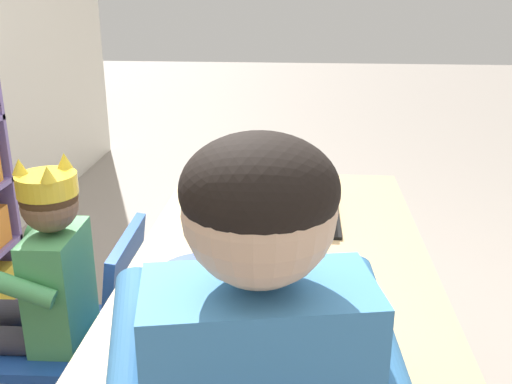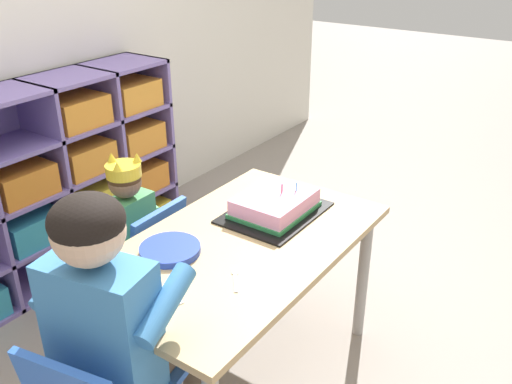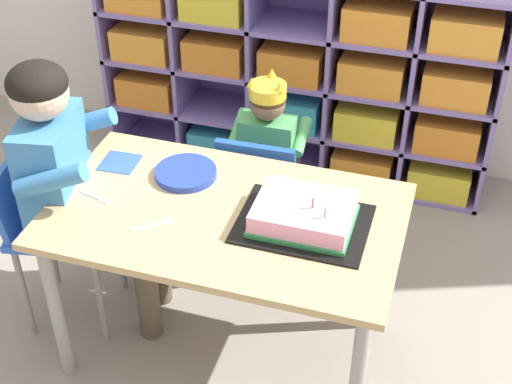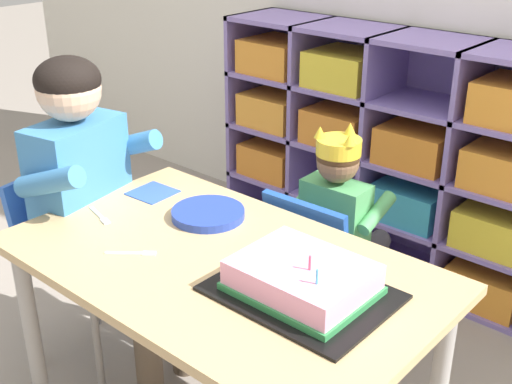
% 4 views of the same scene
% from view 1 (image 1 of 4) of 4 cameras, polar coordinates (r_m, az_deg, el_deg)
% --- Properties ---
extents(activity_table, '(1.13, 0.67, 0.62)m').
position_cam_1_polar(activity_table, '(1.45, 2.52, -8.11)').
color(activity_table, tan).
rests_on(activity_table, ground).
extents(classroom_chair_blue, '(0.33, 0.35, 0.65)m').
position_cam_1_polar(classroom_chair_blue, '(1.60, -15.50, -12.66)').
color(classroom_chair_blue, '#1E4CA8').
rests_on(classroom_chair_blue, ground).
extents(child_with_crown, '(0.30, 0.31, 0.83)m').
position_cam_1_polar(child_with_crown, '(1.57, -19.81, -8.08)').
color(child_with_crown, '#4C9E5B').
rests_on(child_with_crown, ground).
extents(birthday_cake_on_tray, '(0.41, 0.31, 0.12)m').
position_cam_1_polar(birthday_cake_on_tray, '(1.63, 2.47, -0.41)').
color(birthday_cake_on_tray, black).
rests_on(birthday_cake_on_tray, activity_table).
extents(paper_plate_stack, '(0.21, 0.21, 0.02)m').
position_cam_1_polar(paper_plate_stack, '(1.25, -4.79, -8.27)').
color(paper_plate_stack, '#233DA3').
rests_on(paper_plate_stack, activity_table).
extents(paper_napkin_square, '(0.13, 0.13, 0.00)m').
position_cam_1_polar(paper_napkin_square, '(1.04, -7.32, -15.17)').
color(paper_napkin_square, '#3356B7').
rests_on(paper_napkin_square, activity_table).
extents(fork_by_napkin, '(0.11, 0.10, 0.00)m').
position_cam_1_polar(fork_by_napkin, '(1.25, 8.04, -8.98)').
color(fork_by_napkin, white).
rests_on(fork_by_napkin, activity_table).
extents(fork_near_child_seat, '(0.13, 0.05, 0.00)m').
position_cam_1_polar(fork_near_child_seat, '(1.04, 4.64, -15.28)').
color(fork_near_child_seat, white).
rests_on(fork_near_child_seat, activity_table).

